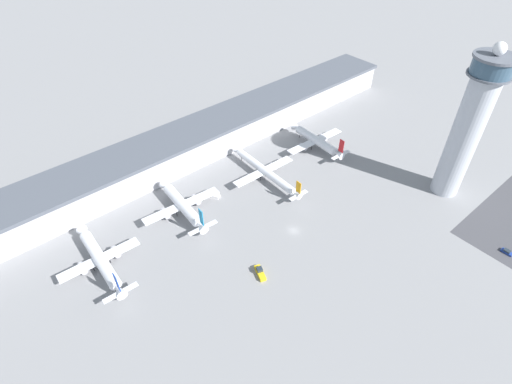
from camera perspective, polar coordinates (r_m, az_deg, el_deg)
name	(u,v)px	position (r m, az deg, el deg)	size (l,w,h in m)	color
ground_plane	(294,230)	(163.26, 5.40, -5.50)	(1000.00, 1000.00, 0.00)	gray
terminal_building	(195,142)	(200.94, -8.70, 7.13)	(256.80, 25.00, 15.24)	#B2B2B7
control_tower	(469,126)	(182.62, 28.12, 8.36)	(15.84, 15.84, 67.01)	#ADB2BC
airplane_gate_alpha	(100,260)	(157.75, -21.37, -8.99)	(30.35, 38.84, 13.39)	silver
airplane_gate_bravo	(183,205)	(169.44, -10.45, -1.88)	(34.94, 35.64, 14.14)	silver
airplane_gate_charlie	(265,171)	(184.90, 1.32, 2.99)	(32.88, 46.24, 11.69)	silver
airplane_gate_delta	(316,141)	(207.65, 8.60, 7.27)	(34.72, 35.40, 13.25)	silver
service_truck_catering	(211,195)	(178.25, -6.42, -0.38)	(6.02, 7.61, 2.71)	black
service_truck_fuel	(260,272)	(147.52, 0.59, -11.43)	(4.44, 7.19, 2.65)	black
car_black_suv	(507,252)	(181.68, 32.21, -7.25)	(1.96, 4.22, 1.40)	black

